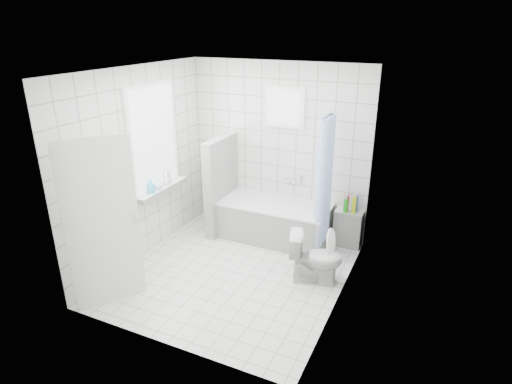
% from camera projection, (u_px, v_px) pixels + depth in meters
% --- Properties ---
extents(ground, '(3.00, 3.00, 0.00)m').
position_uv_depth(ground, '(234.00, 272.00, 5.68)').
color(ground, white).
rests_on(ground, ground).
extents(ceiling, '(3.00, 3.00, 0.00)m').
position_uv_depth(ceiling, '(230.00, 70.00, 4.72)').
color(ceiling, white).
rests_on(ceiling, ground).
extents(wall_back, '(2.80, 0.02, 2.60)m').
position_uv_depth(wall_back, '(278.00, 150.00, 6.47)').
color(wall_back, white).
rests_on(wall_back, ground).
extents(wall_front, '(2.80, 0.02, 2.60)m').
position_uv_depth(wall_front, '(156.00, 232.00, 3.94)').
color(wall_front, white).
rests_on(wall_front, ground).
extents(wall_left, '(0.02, 3.00, 2.60)m').
position_uv_depth(wall_left, '(140.00, 165.00, 5.75)').
color(wall_left, white).
rests_on(wall_left, ground).
extents(wall_right, '(0.02, 3.00, 2.60)m').
position_uv_depth(wall_right, '(346.00, 199.00, 4.66)').
color(wall_right, white).
rests_on(wall_right, ground).
extents(window_left, '(0.01, 0.90, 1.40)m').
position_uv_depth(window_left, '(154.00, 139.00, 5.87)').
color(window_left, white).
rests_on(window_left, wall_left).
extents(window_back, '(0.50, 0.01, 0.50)m').
position_uv_depth(window_back, '(284.00, 108.00, 6.15)').
color(window_back, white).
rests_on(window_back, wall_back).
extents(window_sill, '(0.18, 1.02, 0.08)m').
position_uv_depth(window_sill, '(162.00, 190.00, 6.13)').
color(window_sill, white).
rests_on(window_sill, wall_left).
extents(door, '(0.48, 0.68, 2.00)m').
position_uv_depth(door, '(103.00, 225.00, 4.74)').
color(door, silver).
rests_on(door, ground).
extents(bathtub, '(1.64, 0.77, 0.58)m').
position_uv_depth(bathtub, '(275.00, 221.00, 6.48)').
color(bathtub, white).
rests_on(bathtub, ground).
extents(partition_wall, '(0.15, 0.85, 1.50)m').
position_uv_depth(partition_wall, '(221.00, 185.00, 6.61)').
color(partition_wall, white).
rests_on(partition_wall, ground).
extents(tiled_ledge, '(0.40, 0.24, 0.55)m').
position_uv_depth(tiled_ledge, '(348.00, 228.00, 6.28)').
color(tiled_ledge, white).
rests_on(tiled_ledge, ground).
extents(toilet, '(0.73, 0.54, 0.67)m').
position_uv_depth(toilet, '(316.00, 258.00, 5.38)').
color(toilet, silver).
rests_on(toilet, ground).
extents(curtain_rod, '(0.02, 0.80, 0.02)m').
position_uv_depth(curtain_rod, '(330.00, 113.00, 5.53)').
color(curtain_rod, silver).
rests_on(curtain_rod, wall_back).
extents(shower_curtain, '(0.14, 0.48, 1.78)m').
position_uv_depth(shower_curtain, '(323.00, 181.00, 5.75)').
color(shower_curtain, '#548BF6').
rests_on(shower_curtain, curtain_rod).
extents(tub_faucet, '(0.18, 0.06, 0.06)m').
position_uv_depth(tub_faucet, '(290.00, 180.00, 6.51)').
color(tub_faucet, silver).
rests_on(tub_faucet, wall_back).
extents(sill_bottles, '(0.15, 0.51, 0.28)m').
position_uv_depth(sill_bottles, '(161.00, 180.00, 6.06)').
color(sill_bottles, silver).
rests_on(sill_bottles, window_sill).
extents(ledge_bottles, '(0.19, 0.15, 0.26)m').
position_uv_depth(ledge_bottles, '(351.00, 204.00, 6.12)').
color(ledge_bottles, '#163FB3').
rests_on(ledge_bottles, tiled_ledge).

